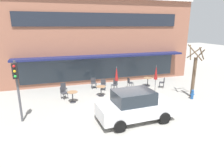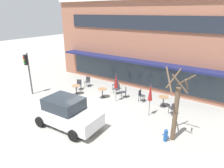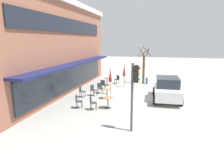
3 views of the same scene
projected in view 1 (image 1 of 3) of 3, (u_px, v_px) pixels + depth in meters
name	position (u px, v px, depth m)	size (l,w,h in m)	color
ground_plane	(127.00, 107.00, 13.08)	(80.00, 80.00, 0.00)	#9E9B93
building_facade	(93.00, 38.00, 21.09)	(17.73, 9.10, 7.75)	#935B47
cafe_table_near_wall	(148.00, 80.00, 17.35)	(0.70, 0.70, 0.76)	#333338
cafe_table_streetside	(101.00, 89.00, 14.93)	(0.70, 0.70, 0.76)	#333338
cafe_table_by_tree	(73.00, 95.00, 13.68)	(0.70, 0.70, 0.76)	#333338
patio_umbrella_green_folded	(117.00, 74.00, 15.01)	(0.28, 0.28, 2.20)	#4C4C51
patio_umbrella_cream_folded	(156.00, 73.00, 15.33)	(0.28, 0.28, 2.20)	#4C4C51
cafe_chair_0	(130.00, 82.00, 16.77)	(0.42, 0.42, 0.89)	#333338
cafe_chair_1	(64.00, 88.00, 15.32)	(0.48, 0.48, 0.89)	#333338
cafe_chair_2	(115.00, 84.00, 16.26)	(0.56, 0.56, 0.89)	#333338
cafe_chair_3	(64.00, 92.00, 14.35)	(0.55, 0.55, 0.89)	#333338
cafe_chair_4	(94.00, 82.00, 16.78)	(0.42, 0.42, 0.89)	#333338
cafe_chair_5	(163.00, 82.00, 16.88)	(0.56, 0.56, 0.89)	#333338
cafe_chair_6	(103.00, 84.00, 16.28)	(0.52, 0.52, 0.89)	#333338
parked_sedan	(135.00, 106.00, 10.95)	(4.28, 2.17, 1.76)	silver
street_tree	(194.00, 73.00, 14.38)	(1.42, 1.42, 3.89)	brown
traffic_light_pole	(17.00, 82.00, 10.36)	(0.26, 0.44, 3.40)	#47474C
fire_hydrant	(192.00, 94.00, 14.38)	(0.36, 0.20, 0.71)	#1E4C8C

